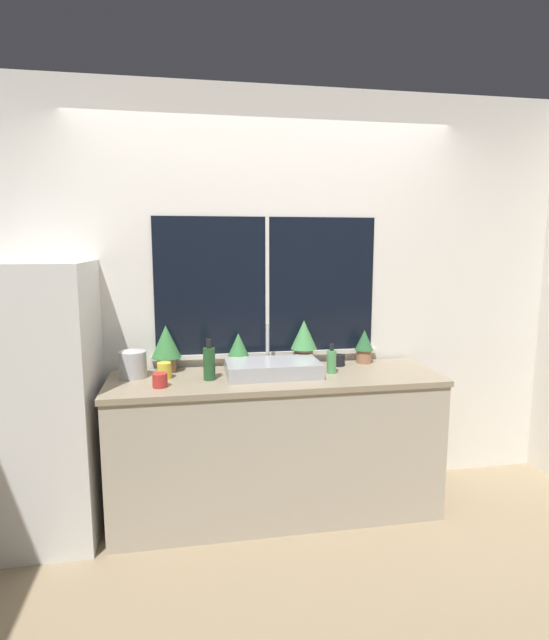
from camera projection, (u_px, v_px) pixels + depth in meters
The scene contains 16 objects.
ground_plane at pixel (285, 537), 2.93m from camera, with size 14.00×14.00×0.00m, color #937F60.
wall_back at pixel (266, 296), 3.37m from camera, with size 8.00×0.09×2.70m.
wall_right at pixel (478, 282), 4.55m from camera, with size 0.06×7.00×2.70m.
counter at pixel (276, 444), 3.15m from camera, with size 2.04×0.62×0.89m.
refrigerator at pixel (30, 402), 2.87m from camera, with size 0.74×0.72×1.61m.
sink at pixel (273, 368), 3.09m from camera, with size 0.57×0.38×0.30m.
potted_plant_far_left at pixel (166, 345), 3.16m from camera, with size 0.19×0.19×0.30m.
potted_plant_center_left at pixel (238, 349), 3.25m from camera, with size 0.14×0.14×0.23m.
potted_plant_center_right at pixel (304, 340), 3.32m from camera, with size 0.17×0.17×0.31m.
potted_plant_far_right at pixel (364, 345), 3.40m from camera, with size 0.13×0.13×0.23m.
soap_bottle at pixel (332, 361), 3.14m from camera, with size 0.06×0.06×0.19m.
bottle_tall at pixel (209, 363), 2.98m from camera, with size 0.07×0.07×0.25m.
mug_red at pixel (160, 380), 2.84m from camera, with size 0.09×0.09×0.08m.
mug_black at pixel (339, 360), 3.33m from camera, with size 0.08×0.08×0.08m.
mug_yellow at pixel (164, 371), 3.01m from camera, with size 0.09×0.09×0.10m.
kettle at pixel (133, 363), 3.03m from camera, with size 0.17×0.17×0.18m.
Camera 1 is at (-0.54, -2.65, 1.71)m, focal length 28.00 mm.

